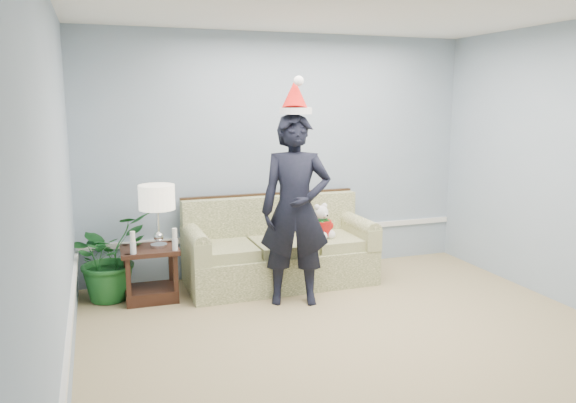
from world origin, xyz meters
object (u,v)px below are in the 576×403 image
(man, at_px, (295,210))
(sofa, at_px, (278,252))
(table_lamp, at_px, (157,200))
(teddy_bear, at_px, (321,226))
(side_table, at_px, (151,280))
(houseplant, at_px, (109,257))

(man, bearing_deg, sofa, 104.14)
(table_lamp, height_order, teddy_bear, table_lamp)
(side_table, relative_size, man, 0.30)
(houseplant, relative_size, man, 0.47)
(man, bearing_deg, side_table, 176.00)
(sofa, distance_m, houseplant, 1.76)
(side_table, bearing_deg, houseplant, 156.12)
(sofa, xyz_separation_m, man, (-0.04, -0.64, 0.59))
(table_lamp, bearing_deg, side_table, 171.71)
(sofa, height_order, side_table, sofa)
(side_table, distance_m, houseplant, 0.48)
(side_table, distance_m, teddy_bear, 1.86)
(sofa, xyz_separation_m, table_lamp, (-1.28, -0.13, 0.68))
(sofa, height_order, houseplant, sofa)
(table_lamp, distance_m, teddy_bear, 1.76)
(side_table, bearing_deg, teddy_bear, -0.85)
(man, distance_m, teddy_bear, 0.74)
(side_table, height_order, houseplant, houseplant)
(sofa, distance_m, table_lamp, 1.46)
(table_lamp, relative_size, teddy_bear, 1.62)
(houseplant, bearing_deg, table_lamp, -21.12)
(side_table, relative_size, houseplant, 0.65)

